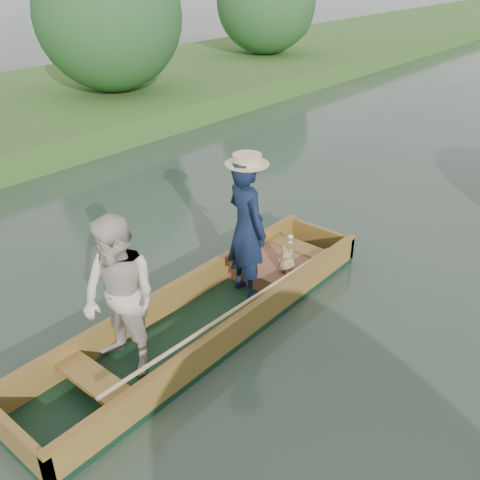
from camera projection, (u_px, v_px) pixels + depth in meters
The scene contains 3 objects.
ground at pixel (208, 328), 6.43m from camera, with size 120.00×120.00×0.00m, color #283D30.
trees_far at pixel (468, 34), 11.29m from camera, with size 23.13×14.32×4.59m.
punt at pixel (194, 285), 6.05m from camera, with size 1.12×5.00×1.93m.
Camera 1 is at (3.62, -3.72, 3.95)m, focal length 40.00 mm.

